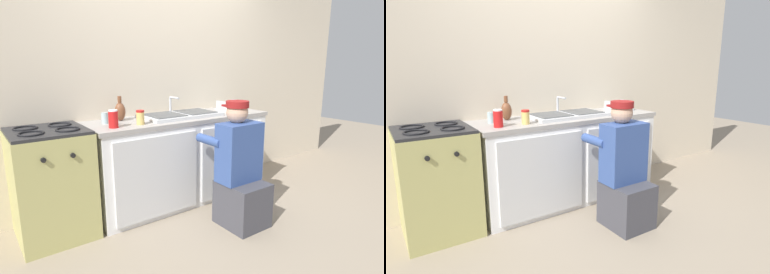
{
  "view_description": "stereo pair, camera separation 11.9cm",
  "coord_description": "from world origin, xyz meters",
  "views": [
    {
      "loc": [
        -1.8,
        -2.38,
        1.43
      ],
      "look_at": [
        0.0,
        0.1,
        0.71
      ],
      "focal_mm": 30.0,
      "sensor_mm": 36.0,
      "label": 1
    },
    {
      "loc": [
        -1.7,
        -2.44,
        1.43
      ],
      "look_at": [
        0.0,
        0.1,
        0.71
      ],
      "focal_mm": 30.0,
      "sensor_mm": 36.0,
      "label": 2
    }
  ],
  "objects": [
    {
      "name": "ground_plane",
      "position": [
        0.0,
        0.0,
        0.0
      ],
      "size": [
        12.0,
        12.0,
        0.0
      ],
      "primitive_type": "plane",
      "color": "gray"
    },
    {
      "name": "back_wall",
      "position": [
        0.0,
        0.65,
        1.25
      ],
      "size": [
        6.0,
        0.1,
        2.5
      ],
      "primitive_type": "cube",
      "color": "beige",
      "rests_on": "ground_plane"
    },
    {
      "name": "counter_cabinet",
      "position": [
        0.0,
        0.29,
        0.42
      ],
      "size": [
        1.89,
        0.62,
        0.85
      ],
      "color": "white",
      "rests_on": "ground_plane"
    },
    {
      "name": "countertop",
      "position": [
        0.0,
        0.3,
        0.87
      ],
      "size": [
        1.93,
        0.62,
        0.04
      ],
      "primitive_type": "cube",
      "color": "#9E9993",
      "rests_on": "counter_cabinet"
    },
    {
      "name": "sink_double_basin",
      "position": [
        0.0,
        0.3,
        0.91
      ],
      "size": [
        0.8,
        0.44,
        0.19
      ],
      "color": "silver",
      "rests_on": "countertop"
    },
    {
      "name": "stove_range",
      "position": [
        -1.28,
        0.3,
        0.46
      ],
      "size": [
        0.58,
        0.62,
        0.92
      ],
      "color": "tan",
      "rests_on": "ground_plane"
    },
    {
      "name": "plumber_person",
      "position": [
        0.12,
        -0.46,
        0.46
      ],
      "size": [
        0.42,
        0.61,
        1.1
      ],
      "color": "#3F3F47",
      "rests_on": "ground_plane"
    },
    {
      "name": "dish_rack_tray",
      "position": [
        0.71,
        0.33,
        0.91
      ],
      "size": [
        0.28,
        0.22,
        0.11
      ],
      "color": "#B2B7BC",
      "rests_on": "countertop"
    },
    {
      "name": "spice_bottle_pepper",
      "position": [
        -0.77,
        0.24,
        0.94
      ],
      "size": [
        0.04,
        0.04,
        0.1
      ],
      "color": "#513823",
      "rests_on": "countertop"
    },
    {
      "name": "soda_cup_red",
      "position": [
        -0.78,
        0.15,
        0.96
      ],
      "size": [
        0.08,
        0.08,
        0.15
      ],
      "color": "red",
      "rests_on": "countertop"
    },
    {
      "name": "vase_decorative",
      "position": [
        -0.59,
        0.44,
        0.98
      ],
      "size": [
        0.1,
        0.1,
        0.23
      ],
      "color": "brown",
      "rests_on": "countertop"
    },
    {
      "name": "water_glass",
      "position": [
        -0.77,
        0.37,
        0.94
      ],
      "size": [
        0.06,
        0.06,
        0.1
      ],
      "color": "#ADC6CC",
      "rests_on": "countertop"
    },
    {
      "name": "condiment_jar",
      "position": [
        -0.53,
        0.15,
        0.95
      ],
      "size": [
        0.07,
        0.07,
        0.13
      ],
      "color": "#DBB760",
      "rests_on": "countertop"
    }
  ]
}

